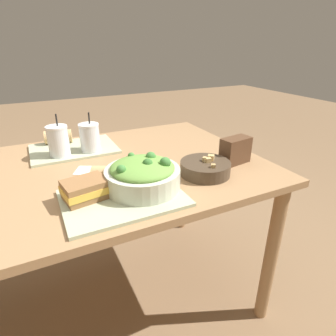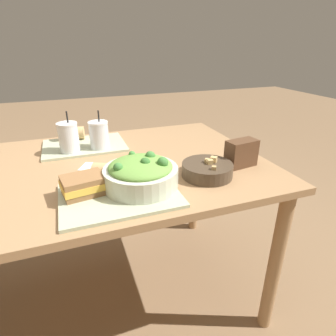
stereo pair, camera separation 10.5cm
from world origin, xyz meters
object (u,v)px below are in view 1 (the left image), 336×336
Objects in this scene: baguette_near at (114,175)px; baguette_far at (59,137)px; sandwich_near at (85,189)px; drink_cup_red at (90,138)px; chip_bag at (235,150)px; soup_bowl at (205,168)px; salad_bowl at (143,174)px; drink_cup_dark at (59,142)px; napkin_folded at (91,170)px.

baguette_far is at bearing 38.67° from baguette_near.
drink_cup_red is at bearing 65.98° from sandwich_near.
chip_bag is (0.66, -0.58, 0.01)m from baguette_far.
sandwich_near is 0.95× the size of baguette_near.
baguette_near is 0.38m from drink_cup_red.
soup_bowl is 1.21× the size of baguette_near.
baguette_far is at bearing 127.49° from soup_bowl.
soup_bowl is at bearing -9.67° from sandwich_near.
drink_cup_red reaches higher than chip_bag.
drink_cup_dark is at bearing 116.23° from salad_bowl.
baguette_far is at bearing 81.09° from sandwich_near.
chip_bag is at bearing -30.50° from drink_cup_dark.
drink_cup_dark is at bearing 141.03° from chip_bag.
drink_cup_red is at bearing 100.60° from salad_bowl.
chip_bag is at bearing -65.88° from baguette_near.
sandwich_near is 1.12× the size of chip_bag.
drink_cup_dark is at bearing 138.40° from soup_bowl.
baguette_far is at bearing 123.52° from drink_cup_red.
baguette_near is at bearing -69.51° from drink_cup_dark.
napkin_folded is at bearing 65.06° from sandwich_near.
baguette_near is 1.19× the size of baguette_far.
salad_bowl reaches higher than sandwich_near.
napkin_folded is (0.07, -0.39, -0.04)m from baguette_far.
chip_bag is 0.62m from napkin_folded.
baguette_far is at bearing 107.91° from salad_bowl.
chip_bag is (0.45, 0.06, -0.01)m from salad_bowl.
sandwich_near is 0.62m from baguette_far.
drink_cup_red is at bearing 0.00° from drink_cup_dark.
salad_bowl is 1.89× the size of chip_bag.
chip_bag is (0.68, -0.40, -0.02)m from drink_cup_dark.
napkin_folded is at bearing 118.16° from salad_bowl.
drink_cup_dark is 1.04× the size of drink_cup_red.
baguette_far reaches higher than soup_bowl.
chip_bag reaches higher than napkin_folded.
chip_bag is at bearing 13.17° from soup_bowl.
baguette_near is at bearing 170.04° from soup_bowl.
salad_bowl is 1.91× the size of baguette_far.
salad_bowl is at bearing -13.93° from sandwich_near.
salad_bowl reaches higher than baguette_far.
salad_bowl reaches higher than chip_bag.
drink_cup_dark is (-0.02, -0.18, 0.03)m from baguette_far.
baguette_far is 0.22m from drink_cup_red.
soup_bowl is at bearing -41.60° from drink_cup_dark.
baguette_far is at bearing 130.09° from chip_bag.
drink_cup_red is at bearing 129.03° from soup_bowl.
drink_cup_dark is 0.14m from drink_cup_red.
soup_bowl is at bearing -133.17° from baguette_far.
drink_cup_dark is (-0.22, 0.46, 0.01)m from salad_bowl.
drink_cup_red reaches higher than soup_bowl.
soup_bowl is 1.05× the size of drink_cup_dark.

